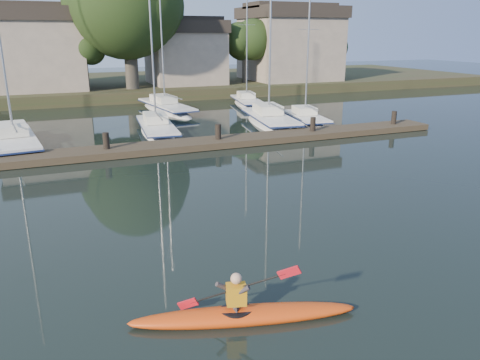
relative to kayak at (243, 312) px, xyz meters
name	(u,v)px	position (x,y,z in m)	size (l,w,h in m)	color
ground	(289,266)	(2.08, 1.80, -0.19)	(160.00, 160.00, 0.00)	black
kayak	(243,312)	(0.00, 0.00, 0.00)	(5.00, 1.93, 1.60)	#C1480E
dock	(165,147)	(2.08, 15.80, 0.01)	(34.00, 2.00, 1.80)	#413825
sailboat_1	(16,151)	(-5.34, 19.63, -0.39)	(3.18, 8.88, 14.20)	white
sailboat_2	(157,135)	(2.72, 20.67, -0.37)	(2.74, 8.60, 14.00)	white
sailboat_3	(269,128)	(10.44, 20.39, -0.40)	(3.59, 9.00, 14.11)	white
sailboat_4	(306,126)	(13.02, 19.98, -0.37)	(3.01, 6.63, 10.86)	white
sailboat_6	(166,113)	(5.30, 28.87, -0.38)	(3.31, 10.09, 15.74)	white
sailboat_7	(247,107)	(12.61, 29.46, -0.37)	(3.10, 7.38, 11.55)	white
shore	(119,61)	(3.69, 42.09, 3.03)	(90.00, 25.25, 12.75)	#2A381C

